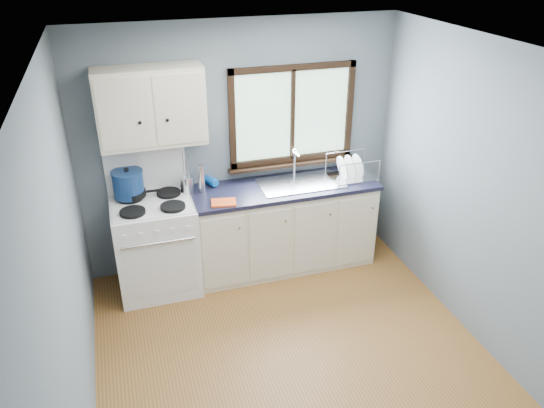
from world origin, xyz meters
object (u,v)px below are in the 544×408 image
object	(u,v)px
dish_rack	(351,171)
stockpot	(128,183)
skillet	(132,193)
utensil_crock	(187,184)
sink	(300,189)
thermos	(201,179)
base_cabinets	(283,230)
gas_range	(156,243)

from	to	relation	value
dish_rack	stockpot	bearing A→B (deg)	175.19
skillet	utensil_crock	world-z (taller)	utensil_crock
sink	thermos	size ratio (longest dim) A/B	2.98
base_cabinets	utensil_crock	bearing A→B (deg)	172.18
gas_range	utensil_crock	bearing A→B (deg)	22.10
base_cabinets	utensil_crock	distance (m)	1.12
utensil_crock	dish_rack	bearing A→B (deg)	-4.74
sink	skillet	size ratio (longest dim) A/B	2.06
gas_range	sink	world-z (taller)	gas_range
stockpot	base_cabinets	bearing A→B (deg)	-5.23
gas_range	utensil_crock	distance (m)	0.65
skillet	dish_rack	distance (m)	2.20
gas_range	base_cabinets	distance (m)	1.31
utensil_crock	thermos	distance (m)	0.15
dish_rack	utensil_crock	bearing A→B (deg)	174.20
base_cabinets	stockpot	xyz separation A→B (m)	(-1.49, 0.14, 0.68)
thermos	skillet	bearing A→B (deg)	177.31
utensil_crock	dish_rack	size ratio (longest dim) A/B	0.90
skillet	stockpot	world-z (taller)	stockpot
utensil_crock	sink	bearing A→B (deg)	-6.60
utensil_crock	base_cabinets	bearing A→B (deg)	-7.82
stockpot	sink	bearing A→B (deg)	-4.68
sink	dish_rack	bearing A→B (deg)	-0.91
gas_range	base_cabinets	size ratio (longest dim) A/B	0.74
stockpot	thermos	size ratio (longest dim) A/B	1.32
stockpot	utensil_crock	distance (m)	0.55
base_cabinets	stockpot	distance (m)	1.64
dish_rack	base_cabinets	bearing A→B (deg)	178.23
base_cabinets	stockpot	world-z (taller)	stockpot
gas_range	skillet	distance (m)	0.54
skillet	gas_range	bearing A→B (deg)	-40.82
base_cabinets	skillet	distance (m)	1.58
sink	stockpot	distance (m)	1.69
sink	stockpot	xyz separation A→B (m)	(-1.67, 0.14, 0.23)
skillet	dish_rack	bearing A→B (deg)	-1.55
skillet	dish_rack	xyz separation A→B (m)	(2.19, -0.14, -0.00)
utensil_crock	thermos	xyz separation A→B (m)	(0.14, -0.03, 0.05)
utensil_crock	thermos	world-z (taller)	utensil_crock
base_cabinets	thermos	size ratio (longest dim) A/B	6.56
gas_range	stockpot	xyz separation A→B (m)	(-0.18, 0.15, 0.60)
base_cabinets	dish_rack	distance (m)	0.93
sink	thermos	bearing A→B (deg)	174.23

